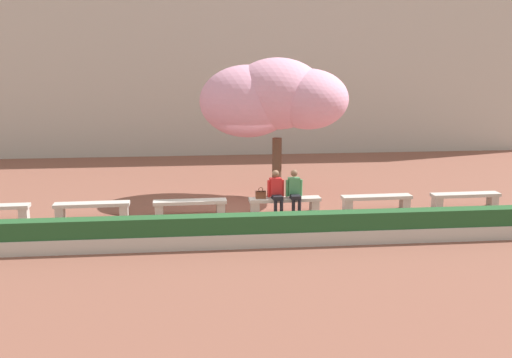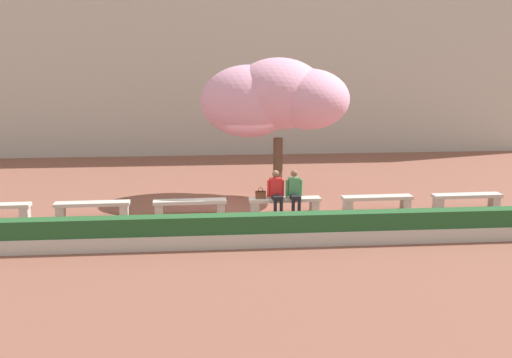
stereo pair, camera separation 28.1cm
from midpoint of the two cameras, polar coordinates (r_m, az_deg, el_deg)
The scene contains 12 objects.
ground_plane at distance 17.80m, azimuth -2.19°, elevation -3.32°, with size 100.00×100.00×0.00m, color brown.
building_facade at distance 29.86m, azimuth -4.02°, elevation 12.20°, with size 32.43×4.00×9.77m, color #B7B2A8.
stone_bench_near_west at distance 17.94m, azimuth -15.79°, elevation -2.61°, with size 2.15×0.46×0.45m.
stone_bench_center at distance 17.68m, azimuth -6.75°, elevation -2.45°, with size 2.15×0.46×0.45m.
stone_bench_near_east at distance 17.87m, azimuth 2.31°, elevation -2.23°, with size 2.15×0.46×0.45m.
stone_bench_east_end at distance 18.49m, azimuth 10.98°, elevation -1.96°, with size 2.15×0.46×0.45m.
stone_bench_far_east at distance 19.50m, azimuth 18.92°, elevation -1.68°, with size 2.15×0.46×0.45m.
person_seated_left at distance 17.69m, azimuth 1.48°, elevation -1.08°, with size 0.51×0.71×1.29m.
person_seated_right at distance 17.77m, azimuth 3.24°, elevation -1.04°, with size 0.51×0.69×1.29m.
handbag at distance 17.71m, azimuth -0.00°, elevation -1.46°, with size 0.30×0.15×0.34m.
cherry_tree_main at distance 19.48m, azimuth 1.27°, elevation 7.71°, with size 4.75×3.31×4.55m.
planter_hedge_foreground at distance 14.74m, azimuth -1.36°, elevation -4.96°, with size 19.09×0.50×0.80m.
Camera 1 is at (-1.31, -17.14, 4.61)m, focal length 42.00 mm.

